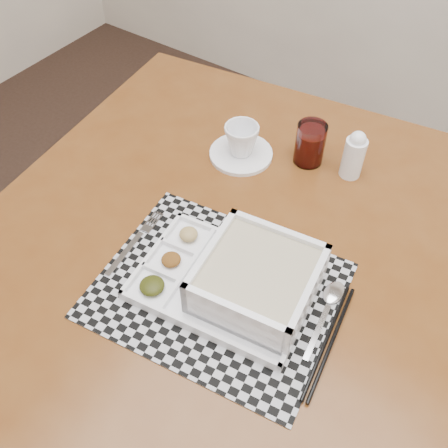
% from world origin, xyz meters
% --- Properties ---
extents(dining_table, '(1.22, 1.22, 0.81)m').
position_xyz_m(dining_table, '(-0.39, 0.89, 0.73)').
color(dining_table, '#5A2D10').
rests_on(dining_table, ground).
extents(placemat, '(0.48, 0.41, 0.00)m').
position_xyz_m(placemat, '(-0.37, 0.76, 0.82)').
color(placemat, '#ACACB4').
rests_on(placemat, dining_table).
extents(serving_tray, '(0.35, 0.26, 0.09)m').
position_xyz_m(serving_tray, '(-0.32, 0.79, 0.85)').
color(serving_tray, white).
rests_on(serving_tray, placemat).
extents(fork, '(0.04, 0.19, 0.00)m').
position_xyz_m(fork, '(-0.57, 0.76, 0.82)').
color(fork, silver).
rests_on(fork, placemat).
extents(spoon, '(0.04, 0.18, 0.01)m').
position_xyz_m(spoon, '(-0.18, 0.86, 0.82)').
color(spoon, silver).
rests_on(spoon, placemat).
extents(chopsticks, '(0.05, 0.24, 0.01)m').
position_xyz_m(chopsticks, '(-0.15, 0.78, 0.82)').
color(chopsticks, black).
rests_on(chopsticks, placemat).
extents(saucer, '(0.15, 0.15, 0.01)m').
position_xyz_m(saucer, '(-0.54, 1.10, 0.82)').
color(saucer, white).
rests_on(saucer, dining_table).
extents(cup, '(0.10, 0.10, 0.08)m').
position_xyz_m(cup, '(-0.54, 1.10, 0.86)').
color(cup, white).
rests_on(cup, saucer).
extents(juice_glass, '(0.07, 0.07, 0.10)m').
position_xyz_m(juice_glass, '(-0.40, 1.18, 0.86)').
color(juice_glass, white).
rests_on(juice_glass, dining_table).
extents(creamer_bottle, '(0.05, 0.05, 0.12)m').
position_xyz_m(creamer_bottle, '(-0.30, 1.19, 0.87)').
color(creamer_bottle, white).
rests_on(creamer_bottle, dining_table).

